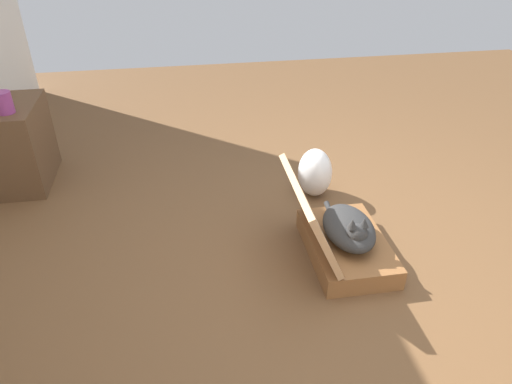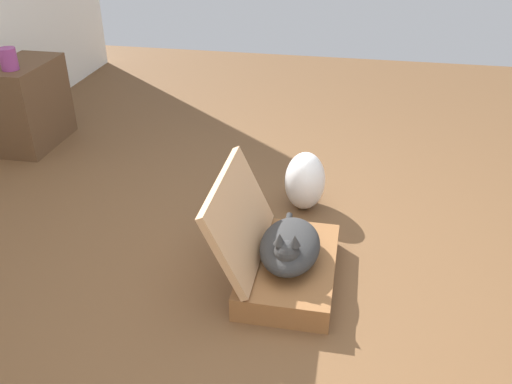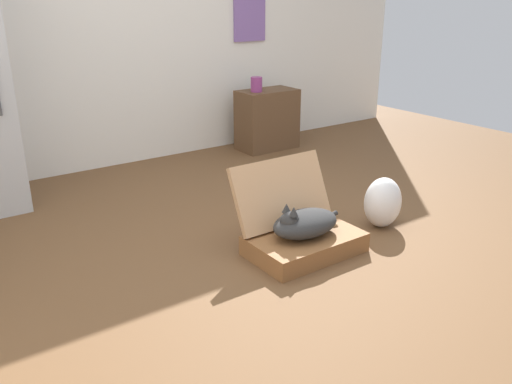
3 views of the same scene
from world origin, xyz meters
name	(u,v)px [view 2 (image 2 of 3)]	position (x,y,z in m)	size (l,w,h in m)	color
ground_plane	(253,272)	(0.00, 0.00, 0.00)	(7.68, 7.68, 0.00)	brown
suitcase_base	(289,269)	(-0.03, -0.18, 0.06)	(0.68, 0.43, 0.12)	brown
suitcase_lid	(240,218)	(-0.03, 0.06, 0.33)	(0.68, 0.43, 0.04)	tan
cat	(290,246)	(-0.04, -0.18, 0.20)	(0.52, 0.28, 0.22)	#2D2D2D
plastic_bag_white	(305,181)	(0.66, -0.18, 0.17)	(0.27, 0.23, 0.35)	white
side_table	(29,104)	(1.19, 1.85, 0.30)	(0.59, 0.34, 0.60)	brown
vase_tall	(8,59)	(1.04, 1.83, 0.67)	(0.11, 0.11, 0.14)	#8C387A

